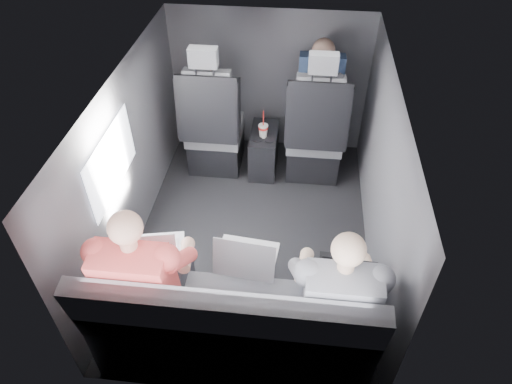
# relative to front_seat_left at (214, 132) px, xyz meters

# --- Properties ---
(floor) EXTENTS (2.60, 2.60, 0.00)m
(floor) POSITION_rel_front_seat_left_xyz_m (0.45, -0.84, -0.40)
(floor) COLOR black
(floor) RESTS_ON ground
(ceiling) EXTENTS (2.60, 2.60, 0.00)m
(ceiling) POSITION_rel_front_seat_left_xyz_m (0.45, -0.84, 0.95)
(ceiling) COLOR #B2B2AD
(ceiling) RESTS_ON panel_back
(panel_left) EXTENTS (0.02, 2.60, 1.35)m
(panel_left) POSITION_rel_front_seat_left_xyz_m (-0.45, -0.84, 0.27)
(panel_left) COLOR #56565B
(panel_left) RESTS_ON floor
(panel_right) EXTENTS (0.02, 2.60, 1.35)m
(panel_right) POSITION_rel_front_seat_left_xyz_m (1.35, -0.84, 0.27)
(panel_right) COLOR #56565B
(panel_right) RESTS_ON floor
(panel_front) EXTENTS (1.80, 0.02, 1.35)m
(panel_front) POSITION_rel_front_seat_left_xyz_m (0.45, 0.46, 0.27)
(panel_front) COLOR #56565B
(panel_front) RESTS_ON floor
(panel_back) EXTENTS (1.80, 0.02, 1.35)m
(panel_back) POSITION_rel_front_seat_left_xyz_m (0.45, -2.14, 0.27)
(panel_back) COLOR #56565B
(panel_back) RESTS_ON floor
(side_window) EXTENTS (0.02, 0.75, 0.42)m
(side_window) POSITION_rel_front_seat_left_xyz_m (-0.43, -1.14, 0.50)
(side_window) COLOR white
(side_window) RESTS_ON panel_left
(seatbelt) EXTENTS (0.35, 0.11, 0.59)m
(seatbelt) POSITION_rel_front_seat_left_xyz_m (0.90, -0.17, 0.40)
(seatbelt) COLOR black
(seatbelt) RESTS_ON front_seat_right
(front_seat_left) EXTENTS (0.52, 0.58, 1.26)m
(front_seat_left) POSITION_rel_front_seat_left_xyz_m (0.00, 0.00, 0.00)
(front_seat_left) COLOR black
(front_seat_left) RESTS_ON floor
(front_seat_right) EXTENTS (0.52, 0.58, 1.26)m
(front_seat_right) POSITION_rel_front_seat_left_xyz_m (0.90, 0.00, 0.00)
(front_seat_right) COLOR black
(front_seat_right) RESTS_ON floor
(center_console) EXTENTS (0.24, 0.48, 0.41)m
(center_console) POSITION_rel_front_seat_left_xyz_m (0.45, 0.04, -0.20)
(center_console) COLOR black
(center_console) RESTS_ON floor
(rear_bench) EXTENTS (1.60, 0.57, 0.92)m
(rear_bench) POSITION_rel_front_seat_left_xyz_m (0.45, -1.90, -0.09)
(rear_bench) COLOR slate
(rear_bench) RESTS_ON floor
(soda_cup) EXTENTS (0.09, 0.09, 0.26)m
(soda_cup) POSITION_rel_front_seat_left_xyz_m (0.45, -0.03, 0.07)
(soda_cup) COLOR white
(soda_cup) RESTS_ON center_console
(laptop_white) EXTENTS (0.33, 0.33, 0.22)m
(laptop_white) POSITION_rel_front_seat_left_xyz_m (-0.04, -1.60, 0.23)
(laptop_white) COLOR white
(laptop_white) RESTS_ON passenger_rear_left
(laptop_silver) EXTENTS (0.38, 0.35, 0.25)m
(laptop_silver) POSITION_rel_front_seat_left_xyz_m (0.50, -1.61, 0.23)
(laptop_silver) COLOR #BABABF
(laptop_silver) RESTS_ON rear_bench
(laptop_black) EXTENTS (0.31, 0.28, 0.22)m
(laptop_black) POSITION_rel_front_seat_left_xyz_m (1.08, -1.65, 0.23)
(laptop_black) COLOR black
(laptop_black) RESTS_ON passenger_rear_right
(passenger_rear_left) EXTENTS (0.49, 0.61, 1.21)m
(passenger_rear_left) POSITION_rel_front_seat_left_xyz_m (-0.04, -1.81, 0.22)
(passenger_rear_left) COLOR #36373C
(passenger_rear_left) RESTS_ON rear_bench
(passenger_rear_right) EXTENTS (0.48, 0.60, 1.18)m
(passenger_rear_right) POSITION_rel_front_seat_left_xyz_m (1.02, -1.81, 0.21)
(passenger_rear_right) COLOR navy
(passenger_rear_right) RESTS_ON rear_bench
(passenger_front_right) EXTENTS (0.38, 0.38, 0.76)m
(passenger_front_right) POSITION_rel_front_seat_left_xyz_m (0.91, 0.26, 0.35)
(passenger_front_right) COLOR navy
(passenger_front_right) RESTS_ON front_seat_right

